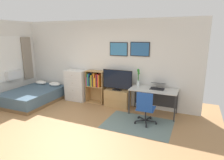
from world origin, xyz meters
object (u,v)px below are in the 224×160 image
(tv_stand, at_px, (117,98))
(desk, at_px, (154,93))
(office_chair, at_px, (145,107))
(computer_mouse, at_px, (166,90))
(television, at_px, (117,80))
(dresser, at_px, (76,85))
(bookshelf, at_px, (95,83))
(laptop, at_px, (158,86))
(bed, at_px, (34,96))
(bamboo_vase, at_px, (138,78))
(wine_glass, at_px, (139,83))

(tv_stand, xyz_separation_m, desk, (1.16, -0.04, 0.34))
(office_chair, bearing_deg, computer_mouse, 60.36)
(desk, xyz_separation_m, office_chair, (-0.04, -0.83, -0.15))
(television, distance_m, computer_mouse, 1.51)
(desk, relative_size, computer_mouse, 12.63)
(dresser, relative_size, television, 1.11)
(bookshelf, distance_m, laptop, 2.08)
(office_chair, relative_size, laptop, 2.05)
(bed, height_order, computer_mouse, computer_mouse)
(bed, height_order, bamboo_vase, bamboo_vase)
(bamboo_vase, bearing_deg, television, -171.09)
(office_chair, relative_size, bamboo_vase, 1.68)
(office_chair, bearing_deg, bookshelf, 153.60)
(bed, relative_size, tv_stand, 2.56)
(tv_stand, bearing_deg, television, -90.00)
(dresser, xyz_separation_m, television, (1.53, -0.01, 0.34))
(desk, bearing_deg, laptop, 24.05)
(laptop, relative_size, bamboo_vase, 0.82)
(bookshelf, xyz_separation_m, office_chair, (1.94, -0.91, -0.20))
(dresser, xyz_separation_m, wine_glass, (2.26, -0.15, 0.34))
(bookshelf, xyz_separation_m, tv_stand, (0.83, -0.04, -0.39))
(television, bearing_deg, desk, -0.89)
(dresser, relative_size, bookshelf, 0.98)
(bamboo_vase, bearing_deg, bed, -165.89)
(bed, xyz_separation_m, desk, (3.90, 0.73, 0.39))
(laptop, bearing_deg, bookshelf, 178.55)
(dresser, bearing_deg, laptop, 0.24)
(dresser, distance_m, computer_mouse, 3.04)
(office_chair, xyz_separation_m, bamboo_vase, (-0.48, 0.94, 0.52))
(bookshelf, xyz_separation_m, computer_mouse, (2.32, -0.20, 0.10))
(laptop, xyz_separation_m, wine_glass, (-0.52, -0.16, 0.07))
(bamboo_vase, bearing_deg, dresser, -177.56)
(office_chair, distance_m, computer_mouse, 0.86)
(television, xyz_separation_m, wine_glass, (0.72, -0.14, 0.01))
(tv_stand, height_order, laptop, laptop)
(television, height_order, bamboo_vase, bamboo_vase)
(tv_stand, height_order, bamboo_vase, bamboo_vase)
(bookshelf, distance_m, tv_stand, 0.91)
(bed, relative_size, office_chair, 2.31)
(office_chair, bearing_deg, laptop, 80.27)
(television, xyz_separation_m, desk, (1.16, -0.02, -0.26))
(computer_mouse, bearing_deg, desk, 160.61)
(bookshelf, height_order, laptop, bookshelf)
(office_chair, distance_m, laptop, 0.94)
(bed, distance_m, laptop, 4.10)
(bed, bearing_deg, bamboo_vase, 12.61)
(dresser, bearing_deg, bamboo_vase, 2.44)
(tv_stand, bearing_deg, desk, -2.00)
(bed, xyz_separation_m, dresser, (1.21, 0.76, 0.31))
(tv_stand, xyz_separation_m, computer_mouse, (1.50, -0.16, 0.48))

